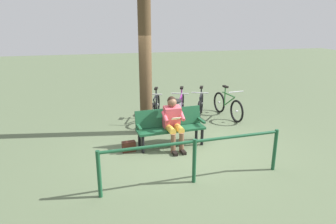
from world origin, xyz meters
TOP-DOWN VIEW (x-y plane):
  - ground_plane at (0.00, 0.00)m, footprint 40.00×40.00m
  - bench at (0.30, -0.26)m, footprint 1.63×0.61m
  - person_reading at (0.26, -0.10)m, footprint 0.51×0.79m
  - handbag at (1.29, -0.10)m, footprint 0.31×0.18m
  - tree_trunk at (0.70, -1.20)m, footprint 0.32×0.32m
  - litter_bin at (-0.11, -1.37)m, footprint 0.39×0.39m
  - bicycle_red at (-1.91, -1.91)m, footprint 0.48×1.68m
  - bicycle_green at (-1.08, -2.02)m, footprint 0.75×1.56m
  - bicycle_black at (-0.49, -2.08)m, footprint 0.70×1.59m
  - bicycle_blue at (0.26, -2.17)m, footprint 0.67×1.61m
  - railing_fence at (0.29, 1.53)m, footprint 3.45×0.26m

SIDE VIEW (x-z plane):
  - ground_plane at x=0.00m, z-range 0.00..0.00m
  - handbag at x=1.29m, z-range 0.00..0.24m
  - bicycle_red at x=-1.91m, z-range -0.11..0.83m
  - bicycle_green at x=-1.08m, z-range -0.11..0.83m
  - bicycle_black at x=-0.49m, z-range -0.11..0.83m
  - bicycle_blue at x=0.26m, z-range -0.11..0.83m
  - litter_bin at x=-0.11m, z-range 0.00..0.79m
  - bench at x=0.30m, z-range 0.07..0.94m
  - railing_fence at x=0.29m, z-range 0.18..1.03m
  - person_reading at x=0.26m, z-range 0.06..1.27m
  - tree_trunk at x=0.70m, z-range 0.00..3.67m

